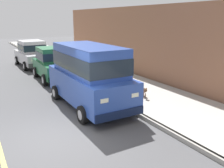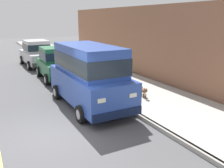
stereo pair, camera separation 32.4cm
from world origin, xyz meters
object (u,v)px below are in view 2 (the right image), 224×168
at_px(car_blue_van, 89,73).
at_px(dog_brown, 144,91).
at_px(car_green_hatchback, 56,63).
at_px(car_silver_sedan, 37,53).

xyz_separation_m(car_blue_van, dog_brown, (2.42, -0.52, -0.97)).
xyz_separation_m(car_green_hatchback, dog_brown, (2.28, -5.79, -0.55)).
height_order(car_blue_van, car_silver_sedan, car_blue_van).
relative_size(car_blue_van, car_silver_sedan, 1.06).
xyz_separation_m(car_blue_van, car_green_hatchback, (0.14, 5.27, -0.42)).
distance_m(car_silver_sedan, dog_brown, 10.89).
bearing_deg(dog_brown, car_green_hatchback, 111.51).
bearing_deg(car_silver_sedan, car_blue_van, -90.04).
height_order(car_silver_sedan, dog_brown, car_silver_sedan).
bearing_deg(dog_brown, car_blue_van, 167.88).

